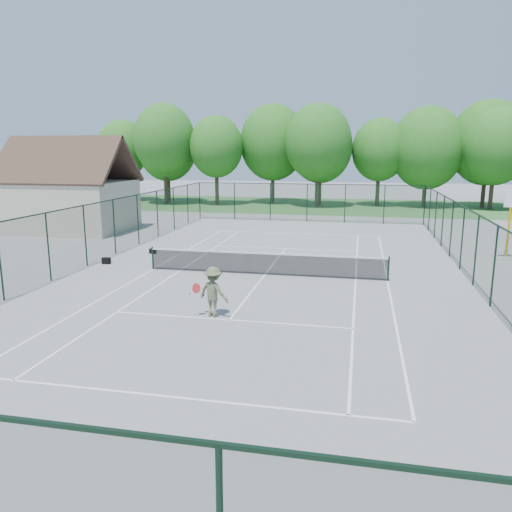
{
  "coord_description": "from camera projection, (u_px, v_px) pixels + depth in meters",
  "views": [
    {
      "loc": [
        4.17,
        -21.91,
        5.62
      ],
      "look_at": [
        0.0,
        -2.0,
        1.3
      ],
      "focal_mm": 35.0,
      "sensor_mm": 36.0,
      "label": 1
    }
  ],
  "objects": [
    {
      "name": "ground",
      "position": [
        265.0,
        275.0,
        22.98
      ],
      "size": [
        140.0,
        140.0,
        0.0
      ],
      "primitive_type": "plane",
      "color": "gray",
      "rests_on": "ground"
    },
    {
      "name": "tree_line_far",
      "position": [
        321.0,
        147.0,
        50.46
      ],
      "size": [
        39.4,
        6.4,
        9.7
      ],
      "color": "#483427",
      "rests_on": "ground"
    },
    {
      "name": "sports_bag_b",
      "position": [
        153.0,
        251.0,
        27.68
      ],
      "size": [
        0.4,
        0.3,
        0.28
      ],
      "primitive_type": "cube",
      "rotation": [
        0.0,
        0.0,
        -0.26
      ],
      "color": "black",
      "rests_on": "ground"
    },
    {
      "name": "utility_building",
      "position": [
        69.0,
        187.0,
        35.11
      ],
      "size": [
        8.6,
        6.27,
        6.63
      ],
      "color": "beige",
      "rests_on": "ground"
    },
    {
      "name": "court_lines",
      "position": [
        265.0,
        275.0,
        22.98
      ],
      "size": [
        11.05,
        23.85,
        0.01
      ],
      "color": "white",
      "rests_on": "ground"
    },
    {
      "name": "tennis_net",
      "position": [
        265.0,
        263.0,
        22.86
      ],
      "size": [
        11.08,
        0.08,
        1.1
      ],
      "color": "black",
      "rests_on": "ground"
    },
    {
      "name": "fence_enclosure",
      "position": [
        265.0,
        241.0,
        22.66
      ],
      "size": [
        18.05,
        36.05,
        3.02
      ],
      "color": "#1B3A22",
      "rests_on": "ground"
    },
    {
      "name": "sports_bag_a",
      "position": [
        106.0,
        261.0,
        25.15
      ],
      "size": [
        0.41,
        0.25,
        0.32
      ],
      "primitive_type": "cube",
      "rotation": [
        0.0,
        0.0,
        0.02
      ],
      "color": "black",
      "rests_on": "ground"
    },
    {
      "name": "grass_far",
      "position": [
        319.0,
        206.0,
        51.71
      ],
      "size": [
        80.0,
        16.0,
        0.01
      ],
      "primitive_type": "cube",
      "color": "#3B7133",
      "rests_on": "ground"
    },
    {
      "name": "tennis_player",
      "position": [
        213.0,
        292.0,
        17.08
      ],
      "size": [
        1.68,
        1.0,
        1.75
      ],
      "color": "#5C6343",
      "rests_on": "ground"
    }
  ]
}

